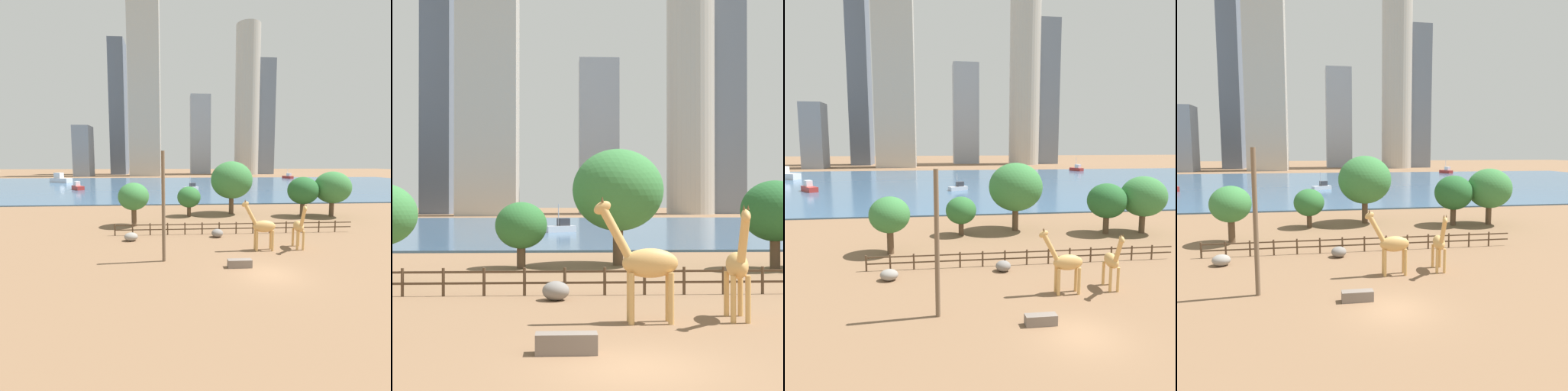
# 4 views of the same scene
# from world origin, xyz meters

# --- Properties ---
(ground_plane) EXTENTS (400.00, 400.00, 0.00)m
(ground_plane) POSITION_xyz_m (0.00, 80.00, 0.00)
(ground_plane) COLOR brown
(harbor_water) EXTENTS (180.00, 86.00, 0.20)m
(harbor_water) POSITION_xyz_m (0.00, 77.00, 0.10)
(harbor_water) COLOR #3D6084
(harbor_water) RESTS_ON ground
(giraffe_tall) EXTENTS (0.92, 2.88, 4.29)m
(giraffe_tall) POSITION_xyz_m (4.56, 6.02, 2.02)
(giraffe_tall) COLOR tan
(giraffe_tall) RESTS_ON ground
(giraffe_companion) EXTENTS (3.15, 0.83, 4.57)m
(giraffe_companion) POSITION_xyz_m (1.07, 5.70, 2.17)
(giraffe_companion) COLOR tan
(giraffe_companion) RESTS_ON ground
(utility_pole) EXTENTS (0.28, 0.28, 8.69)m
(utility_pole) POSITION_xyz_m (-7.51, 3.33, 4.34)
(utility_pole) COLOR brown
(utility_pole) RESTS_ON ground
(boulder_near_fence) EXTENTS (1.33, 1.11, 0.83)m
(boulder_near_fence) POSITION_xyz_m (-10.99, 9.75, 0.42)
(boulder_near_fence) COLOR gray
(boulder_near_fence) RESTS_ON ground
(boulder_by_pole) EXTENTS (1.20, 1.13, 0.85)m
(boulder_by_pole) POSITION_xyz_m (-2.21, 10.65, 0.42)
(boulder_by_pole) COLOR gray
(boulder_by_pole) RESTS_ON ground
(feeding_trough) EXTENTS (1.80, 0.60, 0.60)m
(feeding_trough) POSITION_xyz_m (-1.81, 1.53, 0.30)
(feeding_trough) COLOR #72665B
(feeding_trough) RESTS_ON ground
(enclosure_fence) EXTENTS (26.12, 0.14, 1.30)m
(enclosure_fence) POSITION_xyz_m (-0.41, 12.00, 0.76)
(enclosure_fence) COLOR #4C3826
(enclosure_fence) RESTS_ON ground
(tree_left_large) EXTENTS (4.31, 4.31, 5.66)m
(tree_left_large) POSITION_xyz_m (11.60, 21.64, 3.69)
(tree_left_large) COLOR brown
(tree_left_large) RESTS_ON ground
(tree_center_broad) EXTENTS (3.35, 3.35, 4.28)m
(tree_center_broad) POSITION_xyz_m (-4.58, 22.97, 2.75)
(tree_center_broad) COLOR brown
(tree_center_broad) RESTS_ON ground
(tree_right_tall) EXTENTS (3.70, 3.70, 5.31)m
(tree_right_tall) POSITION_xyz_m (-11.58, 16.71, 3.60)
(tree_right_tall) COLOR brown
(tree_right_tall) RESTS_ON ground
(tree_left_small) EXTENTS (5.02, 5.02, 6.42)m
(tree_left_small) POSITION_xyz_m (15.82, 21.47, 4.14)
(tree_left_small) COLOR brown
(tree_left_small) RESTS_ON ground
(tree_right_small) EXTENTS (6.16, 6.16, 7.86)m
(tree_right_small) POSITION_xyz_m (1.85, 24.47, 5.06)
(tree_right_small) COLOR brown
(tree_right_small) RESTS_ON ground
(boat_ferry) EXTENTS (8.38, 6.12, 3.49)m
(boat_ferry) POSITION_xyz_m (-47.38, 91.89, 1.38)
(boat_ferry) COLOR silver
(boat_ferry) RESTS_ON harbor_water
(boat_sailboat) EXTENTS (4.40, 5.22, 2.24)m
(boat_sailboat) POSITION_xyz_m (-32.63, 63.42, 0.96)
(boat_sailboat) COLOR #B22D28
(boat_sailboat) RESTS_ON harbor_water
(boat_tug) EXTENTS (4.26, 3.18, 3.64)m
(boat_tug) POSITION_xyz_m (-2.10, 61.28, 0.81)
(boat_tug) COLOR silver
(boat_tug) RESTS_ON harbor_water
(boat_barge) EXTENTS (3.76, 5.53, 4.69)m
(boat_barge) POSITION_xyz_m (43.66, 111.51, 0.99)
(boat_barge) COLOR #B22D28
(boat_barge) RESTS_ON harbor_water
(skyline_tower_needle) EXTENTS (8.18, 10.25, 25.46)m
(skyline_tower_needle) POSITION_xyz_m (-52.95, 140.49, 12.73)
(skyline_tower_needle) COLOR gray
(skyline_tower_needle) RESTS_ON ground
(skyline_block_central) EXTENTS (12.13, 8.99, 47.38)m
(skyline_block_central) POSITION_xyz_m (9.41, 168.96, 23.69)
(skyline_block_central) COLOR #939EAD
(skyline_block_central) RESTS_ON ground
(skyline_tower_glass) EXTENTS (11.24, 11.84, 66.81)m
(skyline_tower_glass) POSITION_xyz_m (47.10, 164.30, 33.40)
(skyline_tower_glass) COLOR slate
(skyline_tower_glass) RESTS_ON ground
(skyline_block_left) EXTENTS (13.97, 13.97, 84.22)m
(skyline_block_left) POSITION_xyz_m (35.85, 158.36, 42.11)
(skyline_block_left) COLOR #ADA89E
(skyline_block_left) RESTS_ON ground
(skyline_block_right) EXTENTS (8.64, 13.05, 75.86)m
(skyline_block_right) POSITION_xyz_m (-38.84, 164.41, 37.93)
(skyline_block_right) COLOR slate
(skyline_block_right) RESTS_ON ground
(skyline_tower_short) EXTENTS (15.79, 12.55, 109.88)m
(skyline_tower_short) POSITION_xyz_m (-21.65, 144.32, 54.94)
(skyline_tower_short) COLOR #B7B2A8
(skyline_tower_short) RESTS_ON ground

